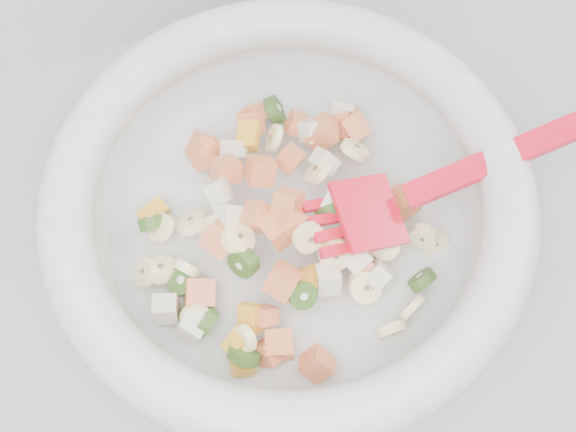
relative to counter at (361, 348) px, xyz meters
name	(u,v)px	position (x,y,z in m)	size (l,w,h in m)	color
counter	(361,348)	(0.00, 0.00, 0.00)	(2.00, 0.60, 0.90)	gray
mixing_bowl	(288,210)	(-0.11, 0.02, 0.51)	(0.47, 0.39, 0.13)	silver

